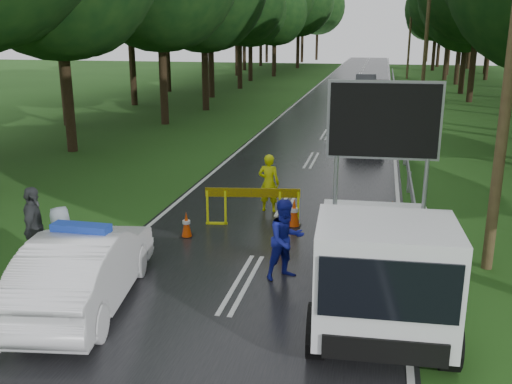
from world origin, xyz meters
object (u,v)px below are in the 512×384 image
(civilian, at_px, (286,240))
(queue_car_second, at_px, (375,112))
(work_truck, at_px, (380,261))
(barrier, at_px, (253,197))
(officer, at_px, (269,183))
(queue_car_first, at_px, (363,132))
(queue_car_fourth, at_px, (366,84))
(queue_car_third, at_px, (381,91))
(police_sedan, at_px, (85,269))

(civilian, xyz_separation_m, queue_car_second, (1.50, 20.78, -0.12))
(work_truck, relative_size, queue_car_second, 1.03)
(barrier, relative_size, officer, 1.47)
(queue_car_first, bearing_deg, queue_car_fourth, 84.84)
(queue_car_second, bearing_deg, queue_car_third, 94.53)
(police_sedan, height_order, barrier, police_sedan)
(civilian, relative_size, queue_car_first, 0.43)
(civilian, distance_m, queue_car_fourth, 37.54)
(officer, distance_m, queue_car_first, 10.55)
(barrier, height_order, queue_car_third, queue_car_third)
(civilian, relative_size, queue_car_second, 0.34)
(work_truck, relative_size, queue_car_fourth, 1.14)
(police_sedan, relative_size, queue_car_third, 0.82)
(police_sedan, bearing_deg, officer, -118.64)
(work_truck, xyz_separation_m, queue_car_first, (-0.87, 16.16, -0.45))
(barrier, bearing_deg, officer, 72.50)
(barrier, bearing_deg, queue_car_second, 71.10)
(queue_car_fourth, bearing_deg, civilian, -94.31)
(queue_car_first, xyz_separation_m, queue_car_third, (0.67, 16.75, 0.12))
(civilian, xyz_separation_m, queue_car_third, (1.76, 31.54, -0.07))
(police_sedan, distance_m, work_truck, 5.59)
(work_truck, xyz_separation_m, civilian, (-1.96, 1.38, -0.26))
(officer, distance_m, civilian, 4.67)
(officer, relative_size, queue_car_third, 0.30)
(queue_car_first, relative_size, queue_car_third, 0.70)
(queue_car_first, height_order, queue_car_fourth, queue_car_fourth)
(barrier, distance_m, officer, 1.34)
(police_sedan, xyz_separation_m, barrier, (2.14, 5.23, 0.05))
(queue_car_second, distance_m, queue_car_fourth, 16.79)
(barrier, relative_size, civilian, 1.44)
(barrier, relative_size, queue_car_second, 0.49)
(barrier, xyz_separation_m, civilian, (1.44, -3.18, 0.08))
(police_sedan, xyz_separation_m, civilian, (3.58, 2.05, 0.13))
(work_truck, distance_m, officer, 6.71)
(queue_car_fourth, bearing_deg, queue_car_first, -92.03)
(queue_car_first, height_order, queue_car_second, queue_car_second)
(police_sedan, height_order, civilian, civilian)
(queue_car_first, relative_size, queue_car_second, 0.78)
(officer, xyz_separation_m, queue_car_fourth, (1.71, 33.04, -0.09))
(barrier, height_order, queue_car_second, queue_car_second)
(civilian, relative_size, queue_car_third, 0.30)
(officer, xyz_separation_m, civilian, (1.25, -4.50, 0.02))
(work_truck, xyz_separation_m, queue_car_fourth, (-1.50, 38.92, -0.36))
(queue_car_fourth, bearing_deg, barrier, -96.77)
(police_sedan, distance_m, queue_car_first, 17.47)
(queue_car_second, relative_size, queue_car_third, 0.90)
(queue_car_third, bearing_deg, queue_car_fourth, 99.73)
(queue_car_fourth, bearing_deg, queue_car_third, -81.41)
(civilian, bearing_deg, police_sedan, 169.18)
(barrier, distance_m, queue_car_second, 17.85)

